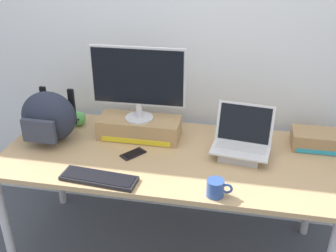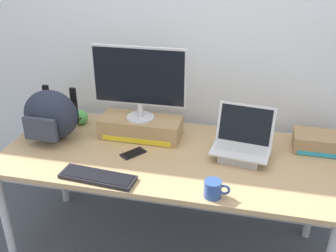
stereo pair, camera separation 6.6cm
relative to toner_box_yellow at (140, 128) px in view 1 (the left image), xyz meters
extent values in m
plane|color=#474C56|center=(0.21, -0.17, -0.81)|extent=(20.00, 20.00, 0.00)
cube|color=silver|center=(0.21, 0.35, 0.49)|extent=(7.00, 0.10, 2.60)
cube|color=tan|center=(0.21, -0.17, -0.08)|extent=(1.92, 0.83, 0.03)
cylinder|color=#B2B2B7|center=(-0.69, -0.52, -0.45)|extent=(0.05, 0.05, 0.72)
cylinder|color=#B2B2B7|center=(-0.69, 0.19, -0.45)|extent=(0.05, 0.05, 0.72)
cylinder|color=#B2B2B7|center=(1.11, 0.19, -0.45)|extent=(0.05, 0.05, 0.72)
cube|color=#A88456|center=(0.00, 0.00, 0.00)|extent=(0.50, 0.20, 0.13)
cube|color=yellow|center=(0.00, -0.10, -0.04)|extent=(0.42, 0.00, 0.03)
cylinder|color=silver|center=(0.00, 0.00, 0.07)|extent=(0.17, 0.17, 0.01)
cylinder|color=silver|center=(0.00, 0.00, 0.12)|extent=(0.04, 0.04, 0.09)
cube|color=silver|center=(0.00, 0.00, 0.34)|extent=(0.56, 0.03, 0.36)
cube|color=black|center=(0.00, -0.01, 0.34)|extent=(0.54, 0.02, 0.33)
cube|color=#ADADB2|center=(0.62, -0.12, -0.04)|extent=(0.24, 0.23, 0.05)
cube|color=silver|center=(0.62, -0.12, -0.01)|extent=(0.35, 0.27, 0.01)
cube|color=#B7B7BC|center=(0.63, -0.10, 0.00)|extent=(0.30, 0.16, 0.00)
cube|color=silver|center=(0.63, -0.04, 0.11)|extent=(0.33, 0.12, 0.23)
cube|color=black|center=(0.63, -0.04, 0.11)|extent=(0.30, 0.10, 0.20)
cube|color=black|center=(-0.09, -0.50, -0.05)|extent=(0.41, 0.16, 0.02)
cube|color=black|center=(-0.09, -0.50, -0.04)|extent=(0.39, 0.14, 0.00)
ellipsoid|color=#232838|center=(-0.52, -0.14, 0.09)|extent=(0.34, 0.25, 0.31)
cube|color=#333847|center=(-0.53, -0.27, 0.06)|extent=(0.20, 0.03, 0.14)
cube|color=black|center=(-0.61, 0.00, 0.11)|extent=(0.04, 0.02, 0.23)
cube|color=black|center=(-0.43, -0.01, 0.11)|extent=(0.04, 0.02, 0.23)
cylinder|color=#2D4C93|center=(0.52, -0.52, -0.02)|extent=(0.09, 0.09, 0.09)
torus|color=#2D4C93|center=(0.57, -0.52, -0.01)|extent=(0.06, 0.01, 0.06)
cube|color=black|center=(0.02, -0.22, -0.06)|extent=(0.14, 0.16, 0.01)
cube|color=black|center=(0.02, -0.22, -0.05)|extent=(0.12, 0.13, 0.00)
sphere|color=#56B256|center=(-0.43, 0.08, -0.02)|extent=(0.09, 0.09, 0.09)
sphere|color=black|center=(-0.45, 0.04, 0.00)|extent=(0.01, 0.01, 0.01)
sphere|color=black|center=(-0.42, 0.04, 0.00)|extent=(0.01, 0.01, 0.01)
cube|color=#9E7A51|center=(1.08, 0.08, -0.01)|extent=(0.32, 0.18, 0.10)
cube|color=#2899BC|center=(1.08, -0.02, -0.04)|extent=(0.27, 0.00, 0.02)
camera|label=1|loc=(0.61, -2.17, 1.16)|focal=43.82mm
camera|label=2|loc=(0.67, -2.16, 1.16)|focal=43.82mm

